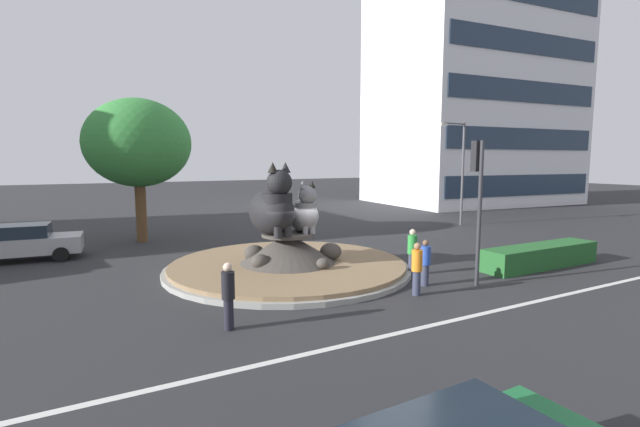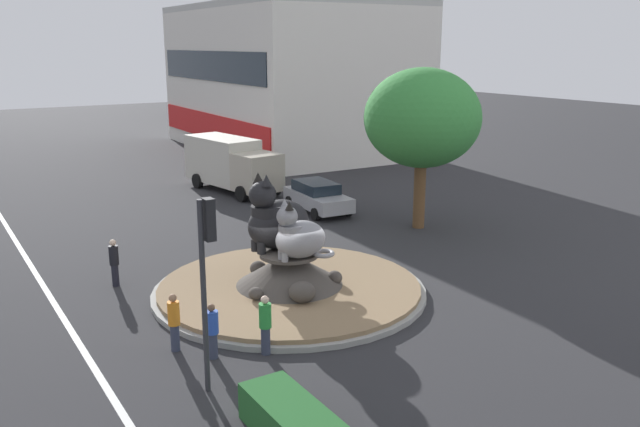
{
  "view_description": "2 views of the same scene",
  "coord_description": "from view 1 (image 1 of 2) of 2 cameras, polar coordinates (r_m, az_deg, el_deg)",
  "views": [
    {
      "loc": [
        -7.21,
        -15.97,
        4.35
      ],
      "look_at": [
        2.24,
        1.48,
        2.0
      ],
      "focal_mm": 25.12,
      "sensor_mm": 36.0,
      "label": 1
    },
    {
      "loc": [
        19.4,
        -10.82,
        8.59
      ],
      "look_at": [
        1.04,
        0.63,
        3.06
      ],
      "focal_mm": 37.23,
      "sensor_mm": 36.0,
      "label": 2
    }
  ],
  "objects": [
    {
      "name": "parked_car_right",
      "position": [
        23.42,
        -33.83,
        -3.03
      ],
      "size": [
        4.75,
        2.38,
        1.59
      ],
      "rotation": [
        0.0,
        0.0,
        -0.07
      ],
      "color": "#99999E",
      "rests_on": "ground"
    },
    {
      "name": "broadleaf_tree_behind_island",
      "position": [
        25.71,
        -22.18,
        8.27
      ],
      "size": [
        5.45,
        5.45,
        7.59
      ],
      "color": "brown",
      "rests_on": "ground"
    },
    {
      "name": "lane_centreline",
      "position": [
        12.06,
        10.98,
        -14.49
      ],
      "size": [
        112.0,
        0.2,
        0.01
      ],
      "primitive_type": "cube",
      "color": "silver",
      "rests_on": "ground"
    },
    {
      "name": "pedestrian_orange_shirt",
      "position": [
        14.85,
        12.24,
        -6.74
      ],
      "size": [
        0.35,
        0.35,
        1.73
      ],
      "rotation": [
        0.0,
        0.0,
        2.32
      ],
      "color": "#33384C",
      "rests_on": "ground"
    },
    {
      "name": "traffic_light_mast",
      "position": [
        16.33,
        19.47,
        3.41
      ],
      "size": [
        0.32,
        0.46,
        5.02
      ],
      "rotation": [
        0.0,
        0.0,
        1.58
      ],
      "color": "#2D2D33",
      "rests_on": "ground"
    },
    {
      "name": "streetlight_arm",
      "position": [
        31.32,
        17.42,
        5.84
      ],
      "size": [
        2.26,
        0.27,
        6.84
      ],
      "rotation": [
        0.0,
        0.0,
        3.18
      ],
      "color": "#4C4C51",
      "rests_on": "ground"
    },
    {
      "name": "cat_statue_black",
      "position": [
        17.22,
        -5.99,
        0.63
      ],
      "size": [
        1.8,
        2.92,
        2.8
      ],
      "rotation": [
        0.0,
        0.0,
        -1.47
      ],
      "color": "black",
      "rests_on": "roundabout_island"
    },
    {
      "name": "office_tower",
      "position": [
        51.15,
        19.03,
        20.48
      ],
      "size": [
        19.55,
        14.99,
        33.57
      ],
      "rotation": [
        0.0,
        0.0,
        -0.08
      ],
      "color": "silver",
      "rests_on": "ground"
    },
    {
      "name": "pedestrian_blue_shirt",
      "position": [
        16.05,
        13.25,
        -6.01
      ],
      "size": [
        0.37,
        0.37,
        1.62
      ],
      "rotation": [
        0.0,
        0.0,
        2.97
      ],
      "color": "#33384C",
      "rests_on": "ground"
    },
    {
      "name": "pedestrian_black_shirt",
      "position": [
        11.87,
        -11.61,
        -10.04
      ],
      "size": [
        0.34,
        0.34,
        1.77
      ],
      "rotation": [
        0.0,
        0.0,
        1.84
      ],
      "color": "black",
      "rests_on": "ground"
    },
    {
      "name": "pedestrian_green_shirt",
      "position": [
        17.42,
        11.67,
        -4.67
      ],
      "size": [
        0.36,
        0.36,
        1.77
      ],
      "rotation": [
        0.0,
        0.0,
        3.1
      ],
      "color": "#33384C",
      "rests_on": "ground"
    },
    {
      "name": "ground_plane",
      "position": [
        18.05,
        -4.06,
        -7.2
      ],
      "size": [
        160.0,
        160.0,
        0.0
      ],
      "primitive_type": "plane",
      "color": "#28282B"
    },
    {
      "name": "clipped_hedge_strip",
      "position": [
        20.56,
        26.29,
        -4.87
      ],
      "size": [
        5.79,
        1.2,
        0.9
      ],
      "primitive_type": "cube",
      "color": "#235B28",
      "rests_on": "ground"
    },
    {
      "name": "cat_statue_grey",
      "position": [
        17.91,
        -2.05,
        0.05
      ],
      "size": [
        1.53,
        2.16,
        2.08
      ],
      "rotation": [
        0.0,
        0.0,
        -1.67
      ],
      "color": "gray",
      "rests_on": "roundabout_island"
    },
    {
      "name": "roundabout_island",
      "position": [
        17.95,
        -4.05,
        -5.8
      ],
      "size": [
        9.67,
        9.67,
        1.5
      ],
      "color": "gray",
      "rests_on": "ground"
    }
  ]
}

